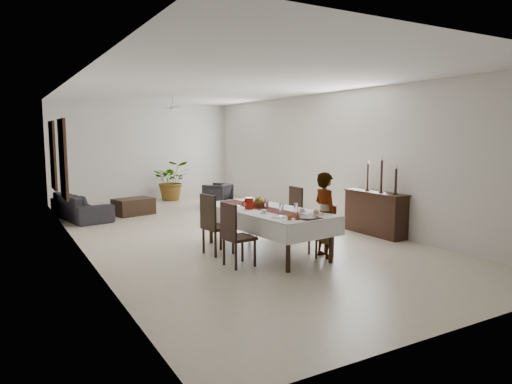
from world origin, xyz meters
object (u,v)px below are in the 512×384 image
object	(u,v)px
dining_table_top	(266,211)
sofa	(81,206)
woman	(325,215)
sideboard_body	(375,214)
red_pitcher	(249,203)

from	to	relation	value
dining_table_top	sofa	xyz separation A→B (m)	(-2.41, 5.28, -0.44)
woman	sofa	size ratio (longest dim) A/B	0.68
woman	dining_table_top	bearing A→B (deg)	47.39
sideboard_body	red_pitcher	bearing A→B (deg)	179.67
woman	sideboard_body	world-z (taller)	woman
red_pitcher	sideboard_body	xyz separation A→B (m)	(3.11, -0.02, -0.46)
woman	red_pitcher	bearing A→B (deg)	52.16
dining_table_top	red_pitcher	world-z (taller)	red_pitcher
red_pitcher	woman	xyz separation A→B (m)	(1.02, -0.93, -0.16)
red_pitcher	sofa	distance (m)	5.60
sofa	dining_table_top	bearing A→B (deg)	-165.87
dining_table_top	sideboard_body	size ratio (longest dim) A/B	1.69
red_pitcher	sideboard_body	size ratio (longest dim) A/B	0.14
dining_table_top	sideboard_body	bearing A→B (deg)	-3.42
woman	sofa	xyz separation A→B (m)	(-3.15, 6.07, -0.43)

